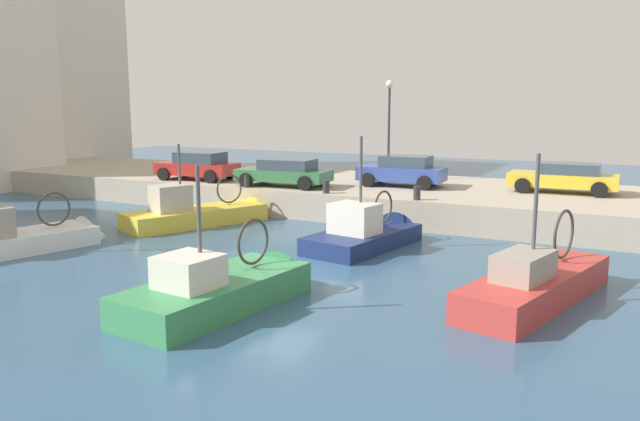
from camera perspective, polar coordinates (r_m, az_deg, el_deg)
The scene contains 16 objects.
water_surface at distance 19.73m, azimuth -3.98°, elevation -4.99°, with size 80.00×80.00×0.00m, color #335675.
quay_wall at distance 29.82m, azimuth 7.62°, elevation 1.16°, with size 9.00×56.00×1.20m, color #ADA08C.
fishing_boat_green at distance 16.23m, azimuth -8.39°, elevation -7.97°, with size 6.16×2.78×4.50m.
fishing_boat_navy at distance 22.46m, azimuth 4.48°, elevation -2.78°, with size 5.74×2.97×4.82m.
fishing_boat_yellow at distance 26.86m, azimuth -10.45°, elevation -0.88°, with size 6.88×4.29×4.24m.
fishing_boat_red at distance 17.43m, azimuth 19.17°, elevation -7.15°, with size 7.03×3.15×4.55m.
fishing_boat_white at distance 23.88m, azimuth -24.89°, elevation -2.96°, with size 6.30×3.27×5.01m.
parked_car_red at distance 31.88m, azimuth -10.90°, elevation 3.99°, with size 2.23×4.07×1.37m.
parked_car_yellow at distance 28.72m, azimuth 21.07°, elevation 2.81°, with size 2.03×4.41×1.27m.
parked_car_blue at distance 29.12m, azimuth 7.44°, elevation 3.58°, with size 2.10×3.93×1.40m.
parked_car_green at distance 28.87m, azimuth -3.20°, elevation 3.46°, with size 2.24×4.40×1.25m.
mooring_bollard_south at distance 25.17m, azimuth 8.70°, elevation 1.56°, with size 0.28×0.28×0.55m, color #2D2D33.
mooring_bollard_mid at distance 26.71m, azimuth 0.56°, elevation 2.14°, with size 0.28×0.28×0.55m, color #2D2D33.
mooring_bollard_north at distance 28.73m, azimuth -6.57°, elevation 2.62°, with size 0.28×0.28×0.55m, color #2D2D33.
quay_streetlamp at distance 31.41m, azimuth 6.23°, elevation 8.68°, with size 0.36×0.36×4.83m.
waterfront_building_central at distance 49.02m, azimuth -23.95°, elevation 15.90°, with size 10.39×6.34×21.84m.
Camera 1 is at (-16.24, -10.01, 5.02)m, focal length 35.63 mm.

